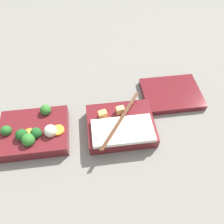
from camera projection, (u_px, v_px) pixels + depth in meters
ground_plane at (74, 134)px, 0.62m from camera, size 3.00×3.00×0.00m
bento_tray_vegetable at (34, 132)px, 0.59m from camera, size 0.18×0.14×0.06m
bento_tray_rice at (121, 126)px, 0.60m from camera, size 0.18×0.18×0.06m
bento_lid at (171, 94)px, 0.69m from camera, size 0.18×0.14×0.02m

